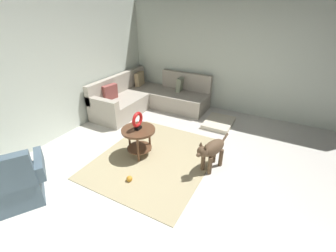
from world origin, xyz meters
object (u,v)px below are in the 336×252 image
(side_table, at_px, (139,135))
(dog, at_px, (212,150))
(armchair, at_px, (15,184))
(sectional_couch, at_px, (148,98))
(torus_sculpture, at_px, (138,120))
(dog_toy_ball, at_px, (129,179))
(dog_bed_mat, at_px, (219,123))

(side_table, distance_m, dog, 1.30)
(armchair, bearing_deg, side_table, 7.31)
(sectional_couch, distance_m, side_table, 2.13)
(torus_sculpture, height_order, dog, torus_sculpture)
(armchair, distance_m, dog, 2.89)
(dog_toy_ball, bearing_deg, dog_bed_mat, -14.69)
(dog_bed_mat, xyz_separation_m, dog_toy_ball, (-2.54, 0.67, 0.00))
(sectional_couch, distance_m, dog_toy_ball, 2.86)
(side_table, bearing_deg, dog_bed_mat, -26.66)
(side_table, distance_m, torus_sculpture, 0.29)
(sectional_couch, height_order, side_table, sectional_couch)
(armchair, bearing_deg, dog_bed_mat, 6.70)
(sectional_couch, relative_size, torus_sculpture, 6.90)
(armchair, relative_size, side_table, 1.66)
(side_table, height_order, dog_toy_ball, side_table)
(torus_sculpture, height_order, dog_toy_ball, torus_sculpture)
(side_table, relative_size, torus_sculpture, 1.84)
(torus_sculpture, distance_m, dog_bed_mat, 2.19)
(torus_sculpture, bearing_deg, side_table, 0.00)
(torus_sculpture, xyz_separation_m, dog_toy_ball, (-0.68, -0.27, -0.66))
(dog, height_order, dog_toy_ball, dog)
(dog, bearing_deg, dog_toy_ball, 59.09)
(sectional_couch, bearing_deg, dog_bed_mat, -90.36)
(torus_sculpture, relative_size, dog_bed_mat, 0.41)
(torus_sculpture, xyz_separation_m, dog, (0.22, -1.28, -0.33))
(sectional_couch, xyz_separation_m, dog, (-1.65, -2.28, 0.09))
(side_table, height_order, torus_sculpture, torus_sculpture)
(sectional_couch, xyz_separation_m, torus_sculpture, (-1.88, -1.00, 0.42))
(sectional_couch, bearing_deg, dog, -125.90)
(dog_bed_mat, bearing_deg, sectional_couch, 89.64)
(side_table, xyz_separation_m, dog_bed_mat, (1.86, -0.94, -0.37))
(sectional_couch, height_order, torus_sculpture, sectional_couch)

